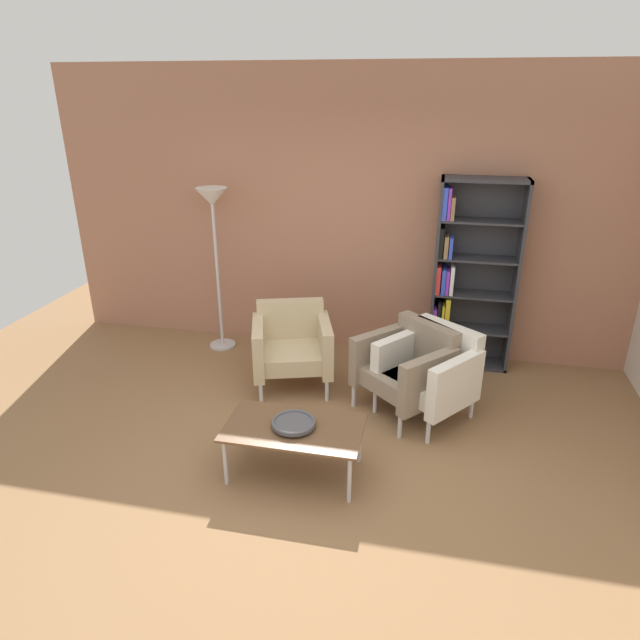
% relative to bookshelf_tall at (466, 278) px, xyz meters
% --- Properties ---
extents(ground_plane, '(8.32, 8.32, 0.00)m').
position_rel_bookshelf_tall_xyz_m(ground_plane, '(-1.14, -2.25, -0.92)').
color(ground_plane, olive).
extents(brick_back_panel, '(6.40, 0.12, 2.90)m').
position_rel_bookshelf_tall_xyz_m(brick_back_panel, '(-1.14, 0.21, 0.53)').
color(brick_back_panel, '#A87056').
rests_on(brick_back_panel, ground_plane).
extents(bookshelf_tall, '(0.80, 0.30, 1.90)m').
position_rel_bookshelf_tall_xyz_m(bookshelf_tall, '(0.00, 0.00, 0.00)').
color(bookshelf_tall, '#333338').
rests_on(bookshelf_tall, ground_plane).
extents(coffee_table_low, '(1.00, 0.56, 0.40)m').
position_rel_bookshelf_tall_xyz_m(coffee_table_low, '(-1.21, -2.12, -0.55)').
color(coffee_table_low, brown).
rests_on(coffee_table_low, ground_plane).
extents(decorative_bowl, '(0.32, 0.32, 0.05)m').
position_rel_bookshelf_tall_xyz_m(decorative_bowl, '(-1.21, -2.12, -0.49)').
color(decorative_bowl, '#4C4C51').
rests_on(decorative_bowl, coffee_table_low).
extents(armchair_spare_guest, '(0.95, 0.95, 0.78)m').
position_rel_bookshelf_tall_xyz_m(armchair_spare_guest, '(-0.47, -1.04, -0.51)').
color(armchair_spare_guest, gray).
rests_on(armchair_spare_guest, ground_plane).
extents(armchair_by_bookshelf, '(0.87, 0.83, 0.78)m').
position_rel_bookshelf_tall_xyz_m(armchair_by_bookshelf, '(-1.57, -0.81, -0.51)').
color(armchair_by_bookshelf, '#C6B289').
rests_on(armchair_by_bookshelf, ground_plane).
extents(armchair_corner_red, '(0.95, 0.94, 0.78)m').
position_rel_bookshelf_tall_xyz_m(armchair_corner_red, '(-0.27, -1.06, -0.51)').
color(armchair_corner_red, white).
rests_on(armchair_corner_red, ground_plane).
extents(floor_lamp_torchiere, '(0.32, 0.32, 1.74)m').
position_rel_bookshelf_tall_xyz_m(floor_lamp_torchiere, '(-2.55, -0.15, 0.53)').
color(floor_lamp_torchiere, silver).
rests_on(floor_lamp_torchiere, ground_plane).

